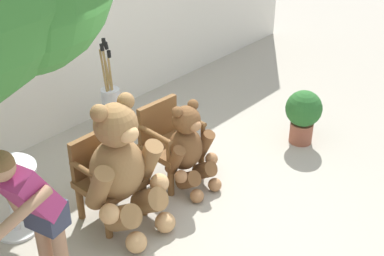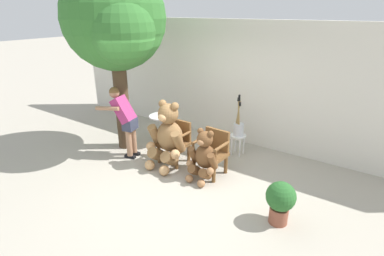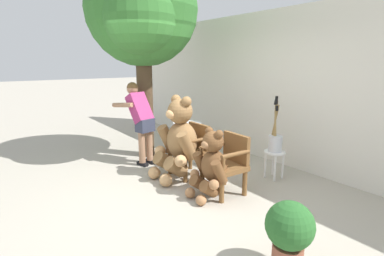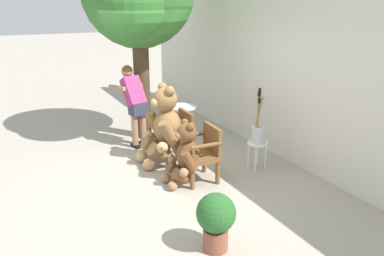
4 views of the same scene
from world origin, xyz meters
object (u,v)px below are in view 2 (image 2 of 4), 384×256
(wooden_chair_left, at_px, (176,140))
(patio_tree, at_px, (116,22))
(white_stool, at_px, (238,140))
(teddy_bear_large, at_px, (167,135))
(round_side_table, at_px, (162,127))
(person_visitor, at_px, (124,116))
(potted_plant, at_px, (280,200))
(brush_bucket, at_px, (239,127))
(wooden_chair_right, at_px, (212,151))
(teddy_bear_small, at_px, (204,156))

(wooden_chair_left, distance_m, patio_tree, 2.65)
(wooden_chair_left, relative_size, white_stool, 1.87)
(teddy_bear_large, xyz_separation_m, round_side_table, (-0.76, 0.72, -0.22))
(person_visitor, xyz_separation_m, white_stool, (1.97, 1.40, -0.55))
(potted_plant, bearing_deg, wooden_chair_left, 163.83)
(patio_tree, bearing_deg, white_stool, 26.97)
(brush_bucket, relative_size, potted_plant, 1.32)
(wooden_chair_right, xyz_separation_m, teddy_bear_small, (-0.01, -0.30, 0.02))
(wooden_chair_left, bearing_deg, teddy_bear_large, -90.45)
(teddy_bear_small, distance_m, person_visitor, 1.95)
(wooden_chair_left, height_order, white_stool, wooden_chair_left)
(wooden_chair_left, height_order, patio_tree, patio_tree)
(wooden_chair_right, relative_size, brush_bucket, 0.96)
(wooden_chair_left, bearing_deg, person_visitor, -158.67)
(white_stool, bearing_deg, wooden_chair_left, -133.52)
(wooden_chair_left, distance_m, white_stool, 1.38)
(wooden_chair_left, bearing_deg, teddy_bear_small, -18.65)
(wooden_chair_left, bearing_deg, potted_plant, -16.17)
(teddy_bear_large, height_order, patio_tree, patio_tree)
(patio_tree, bearing_deg, wooden_chair_left, 6.65)
(wooden_chair_left, height_order, round_side_table, wooden_chair_left)
(person_visitor, xyz_separation_m, round_side_table, (0.27, 0.87, -0.46))
(wooden_chair_left, bearing_deg, white_stool, 46.48)
(wooden_chair_left, xyz_separation_m, person_visitor, (-1.03, -0.40, 0.44))
(patio_tree, height_order, potted_plant, patio_tree)
(person_visitor, bearing_deg, teddy_bear_small, 3.20)
(wooden_chair_left, xyz_separation_m, brush_bucket, (0.94, 0.99, 0.19))
(brush_bucket, height_order, potted_plant, brush_bucket)
(teddy_bear_large, bearing_deg, potted_plant, -10.57)
(person_visitor, bearing_deg, round_side_table, 72.98)
(teddy_bear_large, height_order, white_stool, teddy_bear_large)
(teddy_bear_large, height_order, person_visitor, person_visitor)
(wooden_chair_left, xyz_separation_m, teddy_bear_large, (-0.00, -0.25, 0.20))
(brush_bucket, bearing_deg, wooden_chair_right, -93.46)
(wooden_chair_left, distance_m, person_visitor, 1.19)
(patio_tree, bearing_deg, person_visitor, -41.37)
(teddy_bear_large, bearing_deg, white_stool, 52.85)
(teddy_bear_large, relative_size, potted_plant, 2.00)
(wooden_chair_left, relative_size, person_visitor, 0.57)
(white_stool, relative_size, brush_bucket, 0.51)
(teddy_bear_large, height_order, potted_plant, teddy_bear_large)
(wooden_chair_right, relative_size, patio_tree, 0.22)
(wooden_chair_left, distance_m, teddy_bear_large, 0.33)
(teddy_bear_small, relative_size, brush_bucket, 1.11)
(teddy_bear_small, xyz_separation_m, round_side_table, (-1.64, 0.76, -0.04))
(brush_bucket, bearing_deg, round_side_table, -162.82)
(teddy_bear_small, bearing_deg, white_stool, 86.89)
(teddy_bear_large, distance_m, patio_tree, 2.47)
(wooden_chair_right, xyz_separation_m, round_side_table, (-1.64, 0.47, -0.01))
(teddy_bear_small, distance_m, potted_plant, 1.65)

